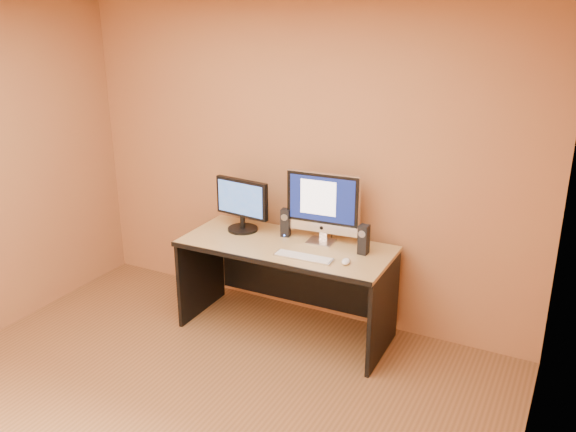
% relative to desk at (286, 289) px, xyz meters
% --- Properties ---
extents(walls, '(4.00, 4.00, 2.60)m').
position_rel_desk_xyz_m(walls, '(-0.10, -1.56, 0.92)').
color(walls, '#96643C').
rests_on(walls, ground).
extents(desk, '(1.66, 0.75, 0.76)m').
position_rel_desk_xyz_m(desk, '(0.00, 0.00, 0.00)').
color(desk, tan).
rests_on(desk, ground).
extents(imac, '(0.60, 0.26, 0.57)m').
position_rel_desk_xyz_m(imac, '(0.22, 0.17, 0.67)').
color(imac, silver).
rests_on(imac, desk).
extents(second_monitor, '(0.52, 0.30, 0.43)m').
position_rel_desk_xyz_m(second_monitor, '(-0.46, 0.11, 0.60)').
color(second_monitor, black).
rests_on(second_monitor, desk).
extents(speaker_left, '(0.08, 0.09, 0.23)m').
position_rel_desk_xyz_m(speaker_left, '(-0.09, 0.16, 0.50)').
color(speaker_left, black).
rests_on(speaker_left, desk).
extents(speaker_right, '(0.07, 0.08, 0.23)m').
position_rel_desk_xyz_m(speaker_right, '(0.60, 0.10, 0.50)').
color(speaker_right, black).
rests_on(speaker_right, desk).
extents(keyboard, '(0.45, 0.14, 0.02)m').
position_rel_desk_xyz_m(keyboard, '(0.24, -0.18, 0.39)').
color(keyboard, silver).
rests_on(keyboard, desk).
extents(mouse, '(0.08, 0.11, 0.04)m').
position_rel_desk_xyz_m(mouse, '(0.55, -0.13, 0.40)').
color(mouse, silver).
rests_on(mouse, desk).
extents(cable_a, '(0.09, 0.22, 0.01)m').
position_rel_desk_xyz_m(cable_a, '(0.26, 0.30, 0.39)').
color(cable_a, black).
rests_on(cable_a, desk).
extents(cable_b, '(0.06, 0.18, 0.01)m').
position_rel_desk_xyz_m(cable_b, '(0.17, 0.29, 0.39)').
color(cable_b, black).
rests_on(cable_b, desk).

